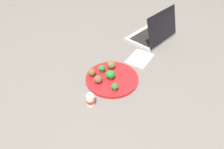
{
  "coord_description": "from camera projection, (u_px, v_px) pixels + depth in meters",
  "views": [
    {
      "loc": [
        0.6,
        0.46,
        0.68
      ],
      "look_at": [
        0.0,
        0.0,
        0.04
      ],
      "focal_mm": 30.4,
      "sensor_mm": 36.0,
      "label": 1
    }
  ],
  "objects": [
    {
      "name": "broccoli_floret_mid_left",
      "position": [
        102.0,
        68.0,
        1.02
      ],
      "size": [
        0.04,
        0.04,
        0.04
      ],
      "color": "#94B978",
      "rests_on": "plate"
    },
    {
      "name": "napkin",
      "position": [
        140.0,
        58.0,
        1.16
      ],
      "size": [
        0.18,
        0.14,
        0.01
      ],
      "primitive_type": "cube",
      "rotation": [
        0.0,
        0.0,
        0.1
      ],
      "color": "white",
      "rests_on": "ground_plane"
    },
    {
      "name": "plate",
      "position": [
        112.0,
        78.0,
        1.01
      ],
      "size": [
        0.28,
        0.28,
        0.02
      ],
      "primitive_type": "cylinder",
      "color": "red",
      "rests_on": "ground_plane"
    },
    {
      "name": "meatball_mid_left",
      "position": [
        111.0,
        65.0,
        1.05
      ],
      "size": [
        0.05,
        0.05,
        0.05
      ],
      "primitive_type": "sphere",
      "color": "brown",
      "rests_on": "plate"
    },
    {
      "name": "laptop",
      "position": [
        154.0,
        33.0,
        1.32
      ],
      "size": [
        0.34,
        0.25,
        0.21
      ],
      "color": "#BBBBBB",
      "rests_on": "ground_plane"
    },
    {
      "name": "fork",
      "position": [
        142.0,
        59.0,
        1.14
      ],
      "size": [
        0.12,
        0.03,
        0.01
      ],
      "color": "silver",
      "rests_on": "napkin"
    },
    {
      "name": "meatball_near_rim",
      "position": [
        98.0,
        79.0,
        0.96
      ],
      "size": [
        0.04,
        0.04,
        0.04
      ],
      "primitive_type": "sphere",
      "color": "brown",
      "rests_on": "plate"
    },
    {
      "name": "knife",
      "position": [
        137.0,
        57.0,
        1.16
      ],
      "size": [
        0.15,
        0.02,
        0.01
      ],
      "color": "white",
      "rests_on": "napkin"
    },
    {
      "name": "broccoli_floret_back_left",
      "position": [
        115.0,
        86.0,
        0.92
      ],
      "size": [
        0.04,
        0.04,
        0.04
      ],
      "color": "#94CE7B",
      "rests_on": "plate"
    },
    {
      "name": "broccoli_floret_front_right",
      "position": [
        110.0,
        74.0,
        0.98
      ],
      "size": [
        0.05,
        0.05,
        0.05
      ],
      "color": "#ABCA83",
      "rests_on": "plate"
    },
    {
      "name": "ground_plane",
      "position": [
        112.0,
        80.0,
        1.02
      ],
      "size": [
        4.0,
        4.0,
        0.0
      ],
      "primitive_type": "plane",
      "color": "slate"
    },
    {
      "name": "yogurt_bottle",
      "position": [
        90.0,
        100.0,
        0.86
      ],
      "size": [
        0.04,
        0.04,
        0.07
      ],
      "color": "white",
      "rests_on": "ground_plane"
    },
    {
      "name": "meatball_back_left",
      "position": [
        92.0,
        72.0,
        1.0
      ],
      "size": [
        0.04,
        0.04,
        0.04
      ],
      "primitive_type": "sphere",
      "color": "brown",
      "rests_on": "plate"
    }
  ]
}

